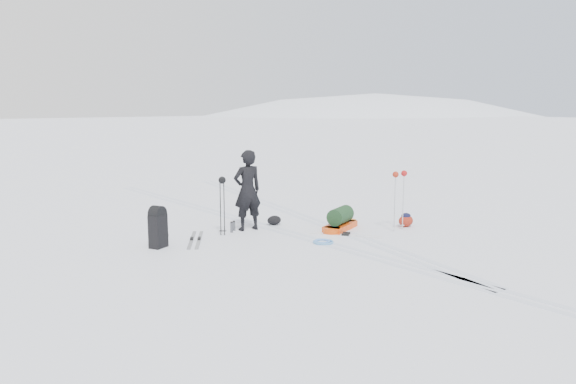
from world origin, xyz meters
name	(u,v)px	position (x,y,z in m)	size (l,w,h in m)	color
ground	(295,235)	(0.00, 0.00, 0.00)	(200.00, 200.00, 0.00)	white
ski_tracks	(294,224)	(0.61, 0.88, 0.00)	(3.38, 17.97, 0.01)	silver
skier	(247,190)	(-0.61, 1.04, 0.93)	(0.68, 0.44, 1.86)	black
pulk_sled	(340,221)	(1.18, -0.15, 0.20)	(1.40, 0.95, 0.52)	#E6450D
expedition_rucksack	(158,228)	(-2.88, 0.79, 0.40)	(0.69, 0.89, 0.87)	black
ski_poles_black	(222,187)	(-1.32, 0.92, 1.08)	(0.19, 0.16, 1.32)	black
ski_poles_silver	(400,181)	(2.20, -1.02, 1.16)	(0.44, 0.16, 1.38)	#B8BBC0
touring_skis_grey	(195,239)	(-2.03, 0.86, 0.01)	(1.00, 1.48, 0.06)	#9A9EA2
touring_skis_white	(346,235)	(0.89, -0.69, 0.01)	(1.19, 1.41, 0.06)	silver
rope_coil	(323,242)	(0.05, -0.91, 0.03)	(0.57, 0.57, 0.05)	#5494CC
small_daypack	(406,220)	(2.64, -0.84, 0.16)	(0.39, 0.29, 0.33)	maroon
thermos_pair	(233,227)	(-0.98, 1.10, 0.12)	(0.20, 0.19, 0.25)	#54555B
stuff_sack	(274,220)	(0.20, 1.14, 0.11)	(0.40, 0.34, 0.22)	black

